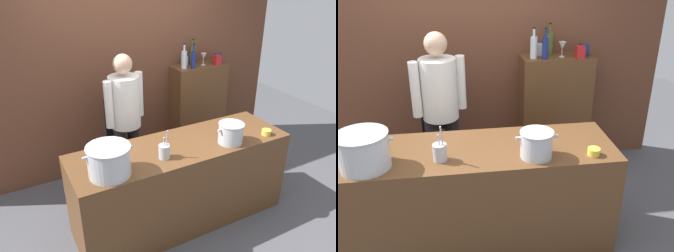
# 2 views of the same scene
# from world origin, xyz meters

# --- Properties ---
(ground_plane) EXTENTS (8.00, 8.00, 0.00)m
(ground_plane) POSITION_xyz_m (0.00, 0.00, 0.00)
(ground_plane) COLOR #4C4C51
(brick_back_panel) EXTENTS (4.40, 0.10, 3.00)m
(brick_back_panel) POSITION_xyz_m (0.00, 1.40, 1.50)
(brick_back_panel) COLOR brown
(brick_back_panel) RESTS_ON ground_plane
(prep_counter) EXTENTS (2.21, 0.70, 0.90)m
(prep_counter) POSITION_xyz_m (0.00, 0.00, 0.45)
(prep_counter) COLOR brown
(prep_counter) RESTS_ON ground_plane
(bar_cabinet) EXTENTS (0.76, 0.32, 1.29)m
(bar_cabinet) POSITION_xyz_m (0.97, 1.19, 0.64)
(bar_cabinet) COLOR brown
(bar_cabinet) RESTS_ON ground_plane
(chef) EXTENTS (0.50, 0.40, 1.66)m
(chef) POSITION_xyz_m (-0.27, 0.79, 0.96)
(chef) COLOR black
(chef) RESTS_ON ground_plane
(stockpot_large) EXTENTS (0.43, 0.37, 0.26)m
(stockpot_large) POSITION_xyz_m (-0.79, -0.16, 1.03)
(stockpot_large) COLOR #B7BABF
(stockpot_large) RESTS_ON prep_counter
(stockpot_small) EXTENTS (0.31, 0.25, 0.20)m
(stockpot_small) POSITION_xyz_m (0.45, -0.18, 1.00)
(stockpot_small) COLOR #B7BABF
(stockpot_small) RESTS_ON prep_counter
(utensil_crock) EXTENTS (0.10, 0.10, 0.29)m
(utensil_crock) POSITION_xyz_m (-0.26, -0.14, 0.97)
(utensil_crock) COLOR #B7BABF
(utensil_crock) RESTS_ON prep_counter
(butter_jar) EXTENTS (0.10, 0.10, 0.06)m
(butter_jar) POSITION_xyz_m (0.88, -0.23, 0.93)
(butter_jar) COLOR yellow
(butter_jar) RESTS_ON prep_counter
(wine_bottle_olive) EXTENTS (0.08, 0.08, 0.33)m
(wine_bottle_olive) POSITION_xyz_m (0.89, 1.26, 1.41)
(wine_bottle_olive) COLOR #475123
(wine_bottle_olive) RESTS_ON bar_cabinet
(wine_bottle_cobalt) EXTENTS (0.06, 0.06, 0.32)m
(wine_bottle_cobalt) POSITION_xyz_m (0.81, 1.10, 1.40)
(wine_bottle_cobalt) COLOR navy
(wine_bottle_cobalt) RESTS_ON bar_cabinet
(wine_bottle_clear) EXTENTS (0.07, 0.07, 0.32)m
(wine_bottle_clear) POSITION_xyz_m (0.70, 1.15, 1.41)
(wine_bottle_clear) COLOR silver
(wine_bottle_clear) RESTS_ON bar_cabinet
(wine_glass_tall) EXTENTS (0.08, 0.08, 0.16)m
(wine_glass_tall) POSITION_xyz_m (1.01, 1.16, 1.40)
(wine_glass_tall) COLOR silver
(wine_glass_tall) RESTS_ON bar_cabinet
(spice_tin_navy) EXTENTS (0.08, 0.08, 0.13)m
(spice_tin_navy) POSITION_xyz_m (1.25, 1.17, 1.35)
(spice_tin_navy) COLOR navy
(spice_tin_navy) RESTS_ON bar_cabinet
(spice_tin_red) EXTENTS (0.09, 0.09, 0.13)m
(spice_tin_red) POSITION_xyz_m (1.18, 1.09, 1.35)
(spice_tin_red) COLOR red
(spice_tin_red) RESTS_ON bar_cabinet
(spice_tin_silver) EXTENTS (0.07, 0.07, 0.12)m
(spice_tin_silver) POSITION_xyz_m (0.79, 1.29, 1.35)
(spice_tin_silver) COLOR #B2B2B7
(spice_tin_silver) RESTS_ON bar_cabinet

